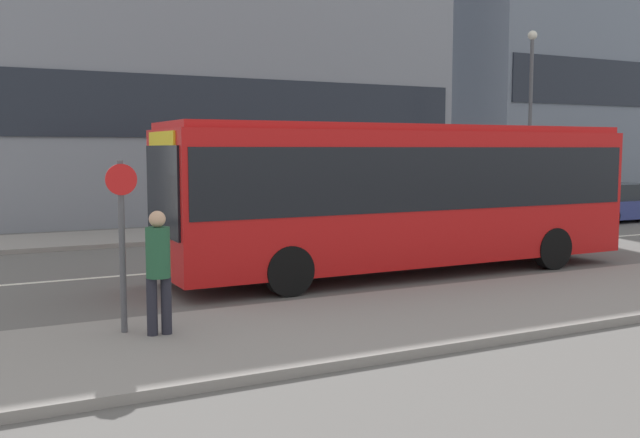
% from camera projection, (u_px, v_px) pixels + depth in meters
% --- Properties ---
extents(ground_plane, '(120.00, 120.00, 0.00)m').
position_uv_depth(ground_plane, '(268.00, 264.00, 17.03)').
color(ground_plane, '#595654').
extents(sidewalk_near, '(44.00, 3.50, 0.13)m').
position_uv_depth(sidewalk_near, '(418.00, 316.00, 11.48)').
color(sidewalk_near, gray).
rests_on(sidewalk_near, ground_plane).
extents(sidewalk_far, '(44.00, 3.50, 0.13)m').
position_uv_depth(sidewalk_far, '(191.00, 234.00, 22.57)').
color(sidewalk_far, gray).
rests_on(sidewalk_far, ground_plane).
extents(lane_centerline, '(41.80, 0.16, 0.01)m').
position_uv_depth(lane_centerline, '(268.00, 264.00, 17.03)').
color(lane_centerline, silver).
rests_on(lane_centerline, ground_plane).
extents(apartment_block_left_tower, '(19.16, 6.91, 15.45)m').
position_uv_depth(apartment_block_left_tower, '(212.00, 27.00, 29.10)').
color(apartment_block_left_tower, gray).
rests_on(apartment_block_left_tower, ground_plane).
extents(city_bus, '(10.75, 2.55, 3.26)m').
position_uv_depth(city_bus, '(404.00, 189.00, 15.68)').
color(city_bus, red).
rests_on(city_bus, ground_plane).
extents(parked_car_0, '(4.15, 1.88, 1.43)m').
position_uv_depth(parked_car_0, '(618.00, 204.00, 27.13)').
color(parked_car_0, navy).
rests_on(parked_car_0, ground_plane).
extents(pedestrian_near_stop, '(0.35, 0.34, 1.76)m').
position_uv_depth(pedestrian_near_stop, '(158.00, 264.00, 10.00)').
color(pedestrian_near_stop, '#23232D').
rests_on(pedestrian_near_stop, sidewalk_near).
extents(bus_stop_sign, '(0.44, 0.12, 2.47)m').
position_uv_depth(bus_stop_sign, '(122.00, 232.00, 10.08)').
color(bus_stop_sign, '#4C4C51').
rests_on(bus_stop_sign, sidewalk_near).
extents(street_lamp, '(0.36, 0.36, 7.16)m').
position_uv_depth(street_lamp, '(531.00, 104.00, 27.71)').
color(street_lamp, '#4C4C51').
rests_on(street_lamp, sidewalk_far).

